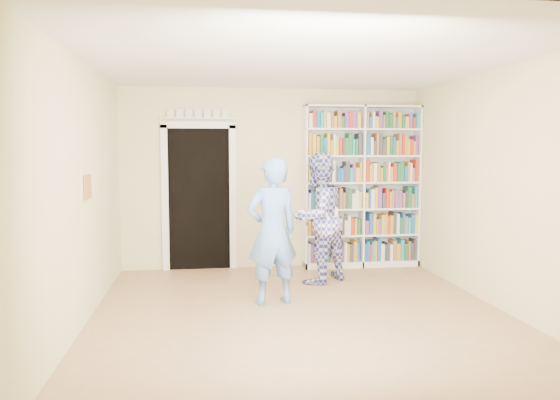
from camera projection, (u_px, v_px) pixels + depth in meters
name	position (u px, v px, depth m)	size (l,w,h in m)	color
floor	(301.00, 315.00, 5.92)	(5.00, 5.00, 0.00)	#9E704C
ceiling	(302.00, 62.00, 5.67)	(5.00, 5.00, 0.00)	white
wall_back	(272.00, 179.00, 8.26)	(4.50, 4.50, 0.00)	beige
wall_left	(82.00, 193.00, 5.49)	(5.00, 5.00, 0.00)	beige
wall_right	(499.00, 189.00, 6.11)	(5.00, 5.00, 0.00)	beige
bookshelf	(361.00, 186.00, 8.30)	(1.78, 0.33, 2.45)	white
doorway	(199.00, 191.00, 8.10)	(1.10, 0.08, 2.43)	black
wall_art	(88.00, 187.00, 5.68)	(0.03, 0.25, 0.25)	brown
man_blue	(272.00, 231.00, 6.29)	(0.62, 0.41, 1.70)	#6595E1
man_plaid	(318.00, 218.00, 7.31)	(0.85, 0.66, 1.75)	#3437A0
paper_sheet	(332.00, 218.00, 7.15)	(0.19, 0.01, 0.26)	white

